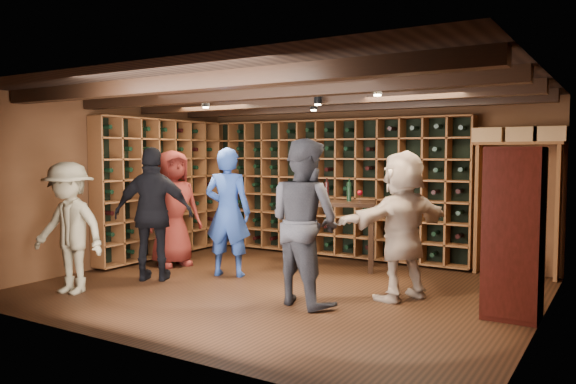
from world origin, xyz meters
The scene contains 13 objects.
ground centered at (0.00, 0.00, 0.00)m, with size 6.00×6.00×0.00m, color #331B0E.
room_shell centered at (0.00, 0.05, 2.42)m, with size 6.00×6.00×6.00m.
wine_rack_back centered at (-0.52, 2.33, 1.15)m, with size 4.65×0.30×2.20m.
wine_rack_left centered at (-2.83, 0.82, 1.15)m, with size 0.30×2.65×2.20m.
crate_shelf centered at (2.41, 2.32, 1.57)m, with size 1.20×0.32×2.07m.
display_cabinet centered at (2.71, 0.20, 0.86)m, with size 0.55×0.50×1.75m.
man_blue_shirt centered at (-1.04, 0.26, 0.90)m, with size 0.65×0.43×1.79m, color navy.
man_grey_suit centered at (0.60, -0.46, 0.94)m, with size 0.91×0.71×1.88m, color black.
guest_red_floral centered at (-2.19, 0.39, 0.88)m, with size 0.86×0.56×1.76m, color maroon.
guest_woman_black centered at (-1.72, -0.48, 0.90)m, with size 1.05×0.44×1.80m, color black.
guest_khaki centered at (-2.10, -1.53, 0.80)m, with size 1.04×0.60×1.61m, color gray.
guest_beige centered at (1.47, 0.32, 0.87)m, with size 1.62×0.52×1.75m, color tan.
tasting_table centered at (-0.06, 1.45, 0.87)m, with size 1.48×1.10×1.28m.
Camera 1 is at (3.72, -5.93, 1.72)m, focal length 35.00 mm.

